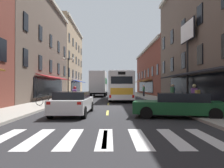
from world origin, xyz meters
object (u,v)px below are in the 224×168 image
object	(u,v)px
pedestrian_near	(195,97)
sedan_near	(73,103)
billboard_sign	(187,40)
box_truck	(99,84)
bicycle_near	(57,98)
pedestrian_far	(144,91)
motorcycle_rider	(75,98)
street_lamp_twin	(68,76)
sedan_mid	(101,91)
pedestrian_rear	(173,93)
transit_bus	(120,86)
bicycle_mid	(46,101)
sedan_far	(179,105)
pedestrian_mid	(172,93)

from	to	relation	value
pedestrian_near	sedan_near	bearing A→B (deg)	152.64
billboard_sign	box_truck	world-z (taller)	billboard_sign
bicycle_near	pedestrian_far	bearing A→B (deg)	49.63
motorcycle_rider	bicycle_near	distance (m)	4.05
box_truck	street_lamp_twin	bearing A→B (deg)	-109.71
sedan_mid	billboard_sign	bearing A→B (deg)	-71.29
pedestrian_near	pedestrian_rear	size ratio (longest dim) A/B	0.97
box_truck	transit_bus	bearing A→B (deg)	-70.00
bicycle_near	pedestrian_far	distance (m)	15.72
bicycle_mid	pedestrian_near	size ratio (longest dim) A/B	1.02
pedestrian_near	pedestrian_far	bearing A→B (deg)	64.04
transit_bus	street_lamp_twin	world-z (taller)	street_lamp_twin
transit_bus	sedan_far	xyz separation A→B (m)	(2.39, -15.08, -1.04)
pedestrian_near	sedan_mid	bearing A→B (deg)	76.57
sedan_near	sedan_mid	distance (m)	32.57
sedan_near	pedestrian_near	bearing A→B (deg)	-1.97
pedestrian_mid	pedestrian_rear	size ratio (longest dim) A/B	0.99
bicycle_near	street_lamp_twin	bearing A→B (deg)	90.51
sedan_near	pedestrian_rear	world-z (taller)	pedestrian_rear
pedestrian_rear	pedestrian_near	bearing A→B (deg)	-91.61
sedan_far	pedestrian_near	xyz separation A→B (m)	(1.25, 1.03, 0.34)
bicycle_near	street_lamp_twin	xyz separation A→B (m)	(-0.05, 5.55, 2.42)
bicycle_near	pedestrian_rear	bearing A→B (deg)	0.08
motorcycle_rider	transit_bus	bearing A→B (deg)	66.75
sedan_near	pedestrian_mid	size ratio (longest dim) A/B	2.75
billboard_sign	bicycle_near	distance (m)	13.15
billboard_sign	street_lamp_twin	world-z (taller)	billboard_sign
pedestrian_near	pedestrian_mid	world-z (taller)	pedestrian_mid
transit_bus	bicycle_mid	xyz separation A→B (m)	(-6.36, -9.58, -1.22)
billboard_sign	motorcycle_rider	bearing A→B (deg)	-168.82
sedan_far	bicycle_mid	bearing A→B (deg)	147.82
pedestrian_mid	pedestrian_far	distance (m)	13.08
transit_bus	pedestrian_near	world-z (taller)	transit_bus
sedan_near	pedestrian_rear	bearing A→B (deg)	43.09
box_truck	bicycle_mid	world-z (taller)	box_truck
sedan_near	pedestrian_rear	xyz separation A→B (m)	(8.21, 7.68, 0.32)
motorcycle_rider	pedestrian_mid	xyz separation A→B (m)	(8.43, 2.25, 0.30)
sedan_mid	pedestrian_mid	xyz separation A→B (m)	(7.66, -26.00, 0.30)
box_truck	pedestrian_near	distance (m)	23.61
sedan_mid	pedestrian_near	xyz separation A→B (m)	(6.95, -32.81, 0.30)
billboard_sign	bicycle_near	world-z (taller)	billboard_sign
pedestrian_near	pedestrian_far	world-z (taller)	pedestrian_far
sedan_mid	sedan_far	xyz separation A→B (m)	(5.70, -33.85, -0.04)
sedan_near	pedestrian_near	size ratio (longest dim) A/B	2.82
pedestrian_far	transit_bus	bearing A→B (deg)	81.98
sedan_near	motorcycle_rider	bearing A→B (deg)	98.25
bicycle_mid	street_lamp_twin	size ratio (longest dim) A/B	0.34
billboard_sign	pedestrian_rear	xyz separation A→B (m)	(-0.85, 1.45, -4.78)
billboard_sign	pedestrian_far	world-z (taller)	billboard_sign
street_lamp_twin	billboard_sign	bearing A→B (deg)	-30.19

